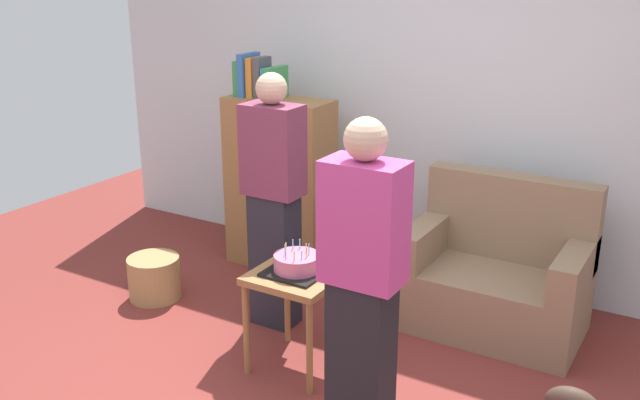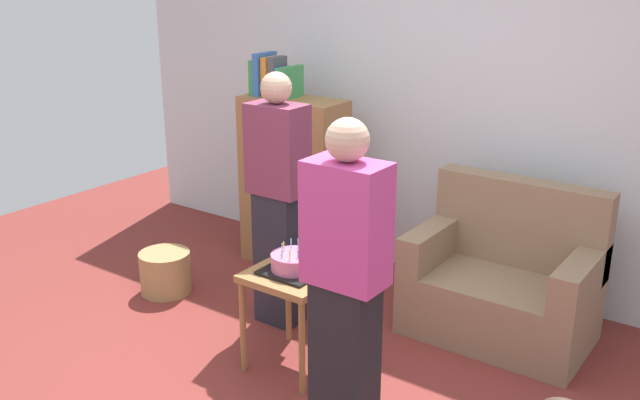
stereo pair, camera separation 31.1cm
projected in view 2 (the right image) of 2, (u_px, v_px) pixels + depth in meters
wall_back at (463, 97)px, 4.92m from camera, size 6.00×0.10×2.70m
couch at (503, 283)px, 4.42m from camera, size 1.10×0.70×0.96m
bookshelf at (293, 179)px, 5.36m from camera, size 0.80×0.36×1.61m
side_table at (294, 286)px, 4.00m from camera, size 0.48×0.48×0.60m
birthday_cake at (294, 263)px, 3.95m from camera, size 0.32×0.32×0.17m
person_blowing_candles at (278, 200)px, 4.42m from camera, size 0.36×0.22×1.63m
person_holding_cake at (346, 292)px, 3.18m from camera, size 0.36×0.22×1.63m
wicker_basket at (165, 272)px, 5.04m from camera, size 0.36×0.36×0.30m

